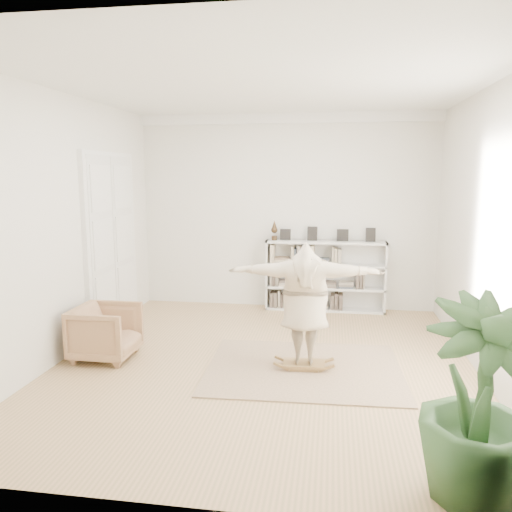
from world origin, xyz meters
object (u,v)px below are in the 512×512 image
(bookshelf, at_px, (325,277))
(person, at_px, (305,301))
(armchair, at_px, (106,332))
(rocker_board, at_px, (304,364))
(houseplant, at_px, (479,402))

(bookshelf, height_order, person, person)
(person, bearing_deg, armchair, -2.11)
(armchair, relative_size, person, 0.42)
(rocker_board, distance_m, person, 0.85)
(bookshelf, relative_size, armchair, 2.69)
(bookshelf, bearing_deg, rocker_board, -94.05)
(rocker_board, height_order, houseplant, houseplant)
(rocker_board, xyz_separation_m, person, (-0.00, 0.00, 0.85))
(bookshelf, distance_m, person, 2.97)
(armchair, bearing_deg, rocker_board, -89.90)
(rocker_board, distance_m, houseplant, 2.92)
(rocker_board, relative_size, person, 0.28)
(houseplant, bearing_deg, person, 120.97)
(rocker_board, xyz_separation_m, houseplant, (1.45, -2.42, 0.73))
(houseplant, bearing_deg, armchair, 149.92)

